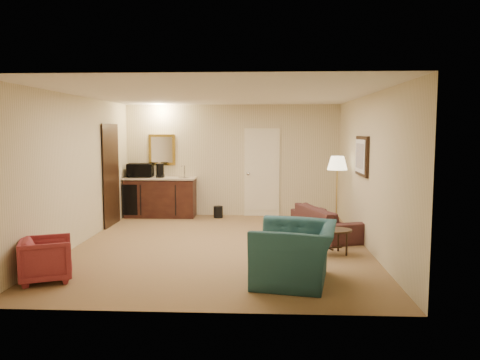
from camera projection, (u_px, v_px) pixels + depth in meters
The scene contains 12 objects.
ground at pixel (221, 246), 8.12m from camera, with size 6.00×6.00×0.00m, color brown.
room_walls at pixel (219, 146), 8.71m from camera, with size 5.02×6.01×2.61m.
wetbar_cabinet at pixel (161, 197), 10.86m from camera, with size 1.64×0.58×0.92m, color #3C1E13.
sofa at pixel (327, 216), 8.94m from camera, with size 1.86×0.54×0.73m, color black.
teal_armchair at pixel (295, 243), 6.14m from camera, with size 1.19×0.77×1.04m, color #224A55.
rose_chair_near at pixel (46, 257), 6.21m from camera, with size 0.63×0.59×0.64m, color #973140.
rose_chair_far at pixel (47, 257), 6.23m from camera, with size 0.61×0.57×0.62m, color #973140.
coffee_table at pixel (329, 242), 7.55m from camera, with size 0.72×0.49×0.42m, color black.
floor_lamp at pixel (337, 193), 9.33m from camera, with size 0.40×0.40×1.50m, color gold.
waste_bin at pixel (218, 212), 10.76m from camera, with size 0.21×0.21×0.27m, color black.
microwave at pixel (140, 169), 10.85m from camera, with size 0.58×0.32×0.39m, color black.
coffee_maker at pixel (160, 171), 10.76m from camera, with size 0.17×0.17×0.32m, color black.
Camera 1 is at (0.72, -7.93, 1.99)m, focal length 35.00 mm.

